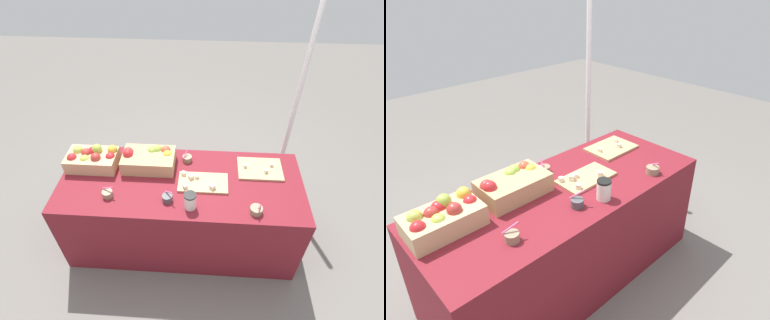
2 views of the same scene
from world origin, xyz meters
The scene contains 12 objects.
ground_plane centered at (0.00, 0.00, 0.00)m, with size 10.00×10.00×0.00m, color slate.
table centered at (0.00, 0.00, 0.37)m, with size 1.90×0.76×0.74m, color maroon.
apple_crate_left centered at (-0.73, 0.13, 0.82)m, with size 0.40×0.24×0.18m.
apple_crate_middle centered at (-0.28, 0.16, 0.81)m, with size 0.42×0.26×0.17m.
cutting_board_front centered at (0.17, -0.02, 0.75)m, with size 0.38×0.21×0.05m.
cutting_board_back centered at (0.63, 0.16, 0.75)m, with size 0.35×0.26×0.05m.
sample_bowl_near centered at (-0.08, -0.20, 0.77)m, with size 0.09×0.09×0.11m.
sample_bowl_mid centered at (0.03, 0.24, 0.76)m, with size 0.08×0.08×0.09m.
sample_bowl_far centered at (0.55, -0.27, 0.77)m, with size 0.09×0.09×0.09m.
sample_bowl_extra centered at (-0.52, -0.19, 0.77)m, with size 0.09×0.08×0.10m.
coffee_cup centered at (0.09, -0.25, 0.80)m, with size 0.09×0.09×0.13m.
tent_pole centered at (0.97, 0.77, 0.99)m, with size 0.04×0.04×1.98m, color white.
Camera 2 is at (-1.24, -1.43, 1.96)m, focal length 33.15 mm.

